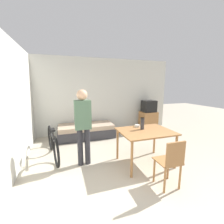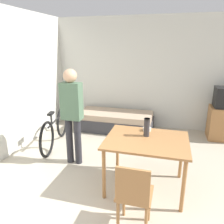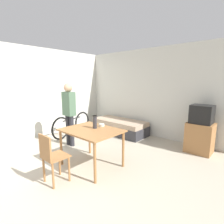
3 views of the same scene
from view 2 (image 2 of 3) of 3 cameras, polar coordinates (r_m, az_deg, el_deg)
The scene contains 10 objects.
wall_back at distance 5.54m, azimuth 8.77°, elevation 9.90°, with size 5.53×0.06×2.70m.
wall_left at distance 4.59m, azimuth -24.56°, elevation 7.09°, with size 0.06×4.87×2.70m.
daybed at distance 5.41m, azimuth 0.82°, elevation -2.39°, with size 1.84×0.82×0.45m.
tv at distance 5.38m, azimuth 27.16°, elevation -0.90°, with size 0.59×0.50×1.17m.
dining_table at distance 3.14m, azimuth 8.98°, elevation -8.55°, with size 1.14×0.90×0.77m.
wooden_chair at distance 2.50m, azimuth 5.67°, elevation -20.79°, with size 0.39×0.39×0.88m.
bicycle at distance 4.69m, azimuth -14.60°, elevation -4.39°, with size 0.36×1.63×0.77m.
person_standing at distance 3.73m, azimuth -10.41°, elevation 0.38°, with size 0.34×0.22×1.67m.
thermos_flask at distance 3.16m, azimuth 9.06°, elevation -3.75°, with size 0.09×0.09×0.27m.
mate_bowl at distance 3.39m, azimuth 9.11°, elevation -4.41°, with size 0.12×0.12×0.05m.
Camera 2 is at (0.61, -1.56, 2.03)m, focal length 35.00 mm.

